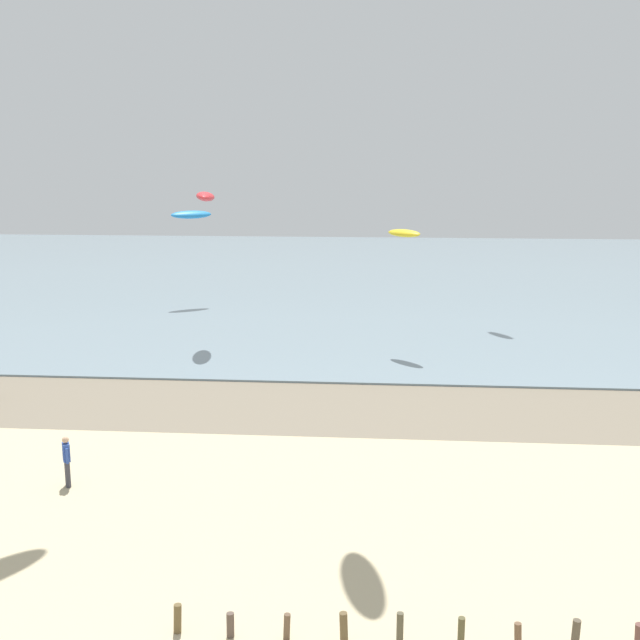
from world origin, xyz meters
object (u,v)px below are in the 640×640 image
object	(u,v)px
kite_aloft_4	(205,196)
kite_aloft_8	(404,233)
person_left_flank	(67,460)
kite_aloft_1	(191,215)

from	to	relation	value
kite_aloft_4	kite_aloft_8	bearing A→B (deg)	-106.02
person_left_flank	kite_aloft_8	world-z (taller)	kite_aloft_8
person_left_flank	kite_aloft_8	bearing A→B (deg)	58.97
kite_aloft_1	kite_aloft_4	world-z (taller)	kite_aloft_4
kite_aloft_1	kite_aloft_8	world-z (taller)	kite_aloft_1
kite_aloft_4	kite_aloft_8	distance (m)	11.21
person_left_flank	kite_aloft_4	xyz separation A→B (m)	(0.31, 19.97, 7.57)
person_left_flank	kite_aloft_1	world-z (taller)	kite_aloft_1
kite_aloft_1	kite_aloft_4	size ratio (longest dim) A/B	0.96
kite_aloft_1	kite_aloft_4	distance (m)	12.87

